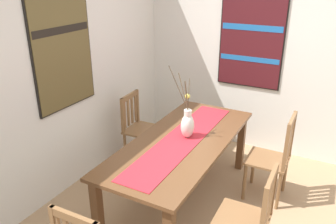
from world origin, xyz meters
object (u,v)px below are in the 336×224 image
object	(u,v)px
chair_1	(140,127)
painting_on_side_wall	(251,40)
painting_on_back_wall	(63,53)
dining_table	(182,148)
chair_2	(274,156)
chair_3	(250,218)
centerpiece_vase	(187,124)

from	to	relation	value
chair_1	painting_on_side_wall	xyz separation A→B (m)	(1.08, -1.05, 1.02)
painting_on_back_wall	painting_on_side_wall	size ratio (longest dim) A/B	0.93
dining_table	chair_2	world-z (taller)	chair_2
chair_2	painting_on_back_wall	bearing A→B (deg)	110.30
chair_3	dining_table	bearing A→B (deg)	58.34
centerpiece_vase	chair_3	xyz separation A→B (m)	(-0.61, -0.85, -0.40)
painting_on_side_wall	dining_table	bearing A→B (deg)	173.05
dining_table	chair_2	size ratio (longest dim) A/B	2.08
centerpiece_vase	dining_table	bearing A→B (deg)	164.97
centerpiece_vase	chair_1	world-z (taller)	centerpiece_vase
chair_1	centerpiece_vase	bearing A→B (deg)	-116.97
centerpiece_vase	chair_2	world-z (taller)	centerpiece_vase
dining_table	chair_1	size ratio (longest dim) A/B	2.26
chair_2	chair_3	xyz separation A→B (m)	(-1.06, -0.04, -0.01)
dining_table	centerpiece_vase	xyz separation A→B (m)	(0.08, -0.02, 0.25)
dining_table	centerpiece_vase	bearing A→B (deg)	-15.03
painting_on_side_wall	chair_2	bearing A→B (deg)	-149.26
chair_2	painting_on_back_wall	size ratio (longest dim) A/B	0.85
chair_2	painting_on_side_wall	world-z (taller)	painting_on_side_wall
painting_on_back_wall	painting_on_side_wall	distance (m)	2.35
centerpiece_vase	painting_on_back_wall	size ratio (longest dim) A/B	0.65
chair_3	chair_1	bearing A→B (deg)	58.44
dining_table	painting_on_back_wall	xyz separation A→B (m)	(-0.25, 1.25, 0.90)
dining_table	painting_on_side_wall	world-z (taller)	painting_on_side_wall
centerpiece_vase	chair_3	bearing A→B (deg)	-125.82
chair_1	chair_3	world-z (taller)	chair_3
chair_1	painting_on_side_wall	distance (m)	1.82
chair_1	chair_2	world-z (taller)	chair_2
centerpiece_vase	painting_on_side_wall	size ratio (longest dim) A/B	0.61
centerpiece_vase	painting_on_side_wall	world-z (taller)	painting_on_side_wall
dining_table	chair_1	distance (m)	1.01
chair_3	painting_on_back_wall	world-z (taller)	painting_on_back_wall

